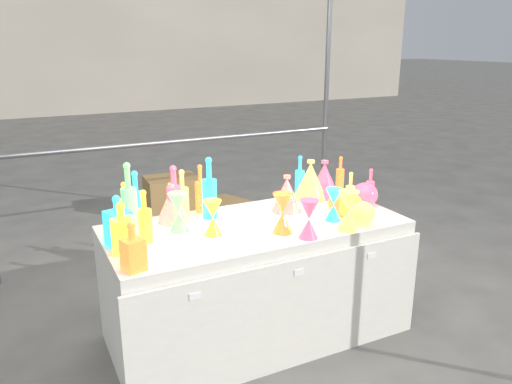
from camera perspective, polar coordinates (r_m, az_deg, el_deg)
name	(u,v)px	position (r m, az deg, el deg)	size (l,w,h in m)	color
ground	(256,332)	(3.37, 0.00, -15.67)	(80.00, 80.00, 0.00)	slate
display_table	(257,280)	(3.17, 0.08, -10.05)	(1.84, 0.83, 0.75)	white
background_building	(174,3)	(17.40, -9.37, 20.54)	(14.00, 6.00, 6.00)	beige
cardboard_box_closed	(172,195)	(5.53, -9.56, -0.31)	(0.56, 0.40, 0.40)	#9E7947
cardboard_box_flat	(219,208)	(5.55, -4.29, -1.88)	(0.75, 0.54, 0.06)	#9E7947
bottle_0	(125,205)	(3.02, -14.74, -1.45)	(0.07, 0.07, 0.28)	red
bottle_1	(136,200)	(2.98, -13.52, -0.90)	(0.08, 0.08, 0.35)	#1C7B16
bottle_2	(200,189)	(3.20, -6.37, 0.39)	(0.07, 0.07, 0.32)	orange
bottle_3	(174,194)	(3.06, -9.32, -0.18)	(0.09, 0.09, 0.35)	#222EC6
bottle_4	(183,194)	(3.09, -8.40, -0.28)	(0.07, 0.07, 0.32)	#116C67
bottle_5	(129,198)	(2.92, -14.30, -0.67)	(0.09, 0.09, 0.42)	#B023A7
bottle_6	(145,216)	(2.77, -12.61, -2.73)	(0.08, 0.08, 0.30)	red
bottle_7	(209,188)	(3.09, -5.35, 0.49)	(0.09, 0.09, 0.39)	#1C7B16
decanter_0	(122,228)	(2.67, -15.09, -3.94)	(0.11, 0.11, 0.27)	red
decanter_1	(133,246)	(2.46, -13.91, -6.02)	(0.10, 0.10, 0.25)	orange
decanter_2	(118,221)	(2.76, -15.51, -3.19)	(0.12, 0.12, 0.29)	#1C7B16
hourglass_0	(283,213)	(2.86, 3.07, -2.43)	(0.12, 0.12, 0.23)	orange
hourglass_1	(309,219)	(2.79, 6.08, -3.09)	(0.11, 0.11, 0.22)	#222EC6
hourglass_2	(348,211)	(2.94, 10.47, -2.13)	(0.12, 0.12, 0.24)	#116C67
hourglass_3	(178,212)	(2.91, -8.86, -2.30)	(0.11, 0.11, 0.23)	#B023A7
hourglass_4	(213,218)	(2.83, -4.95, -2.96)	(0.10, 0.10, 0.21)	red
hourglass_5	(334,205)	(3.09, 8.86, -1.43)	(0.10, 0.10, 0.20)	#1C7B16
globe_0	(349,206)	(3.18, 10.62, -1.64)	(0.17, 0.17, 0.13)	red
globe_1	(362,215)	(3.06, 12.01, -2.55)	(0.16, 0.16, 0.13)	#116C67
globe_2	(340,205)	(3.20, 9.60, -1.53)	(0.16, 0.16, 0.13)	orange
globe_3	(365,196)	(3.41, 12.30, -0.42)	(0.17, 0.17, 0.14)	#222EC6
lampshade_0	(173,202)	(3.07, -9.51, -1.19)	(0.20, 0.20, 0.24)	yellow
lampshade_1	(287,193)	(3.22, 3.54, -0.13)	(0.20, 0.20, 0.24)	yellow
lampshade_2	(324,179)	(3.55, 7.80, 1.52)	(0.22, 0.22, 0.26)	#222EC6
lampshade_3	(310,180)	(3.48, 6.23, 1.42)	(0.24, 0.24, 0.28)	#116C67
bottle_8	(300,176)	(3.53, 5.03, 1.81)	(0.07, 0.07, 0.30)	#1C7B16
bottle_9	(340,174)	(3.70, 9.59, 2.06)	(0.06, 0.06, 0.26)	orange
bottle_10	(370,186)	(3.44, 12.91, 0.63)	(0.06, 0.06, 0.25)	#222EC6
bottle_11	(350,191)	(3.28, 10.71, 0.08)	(0.06, 0.06, 0.26)	#116C67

